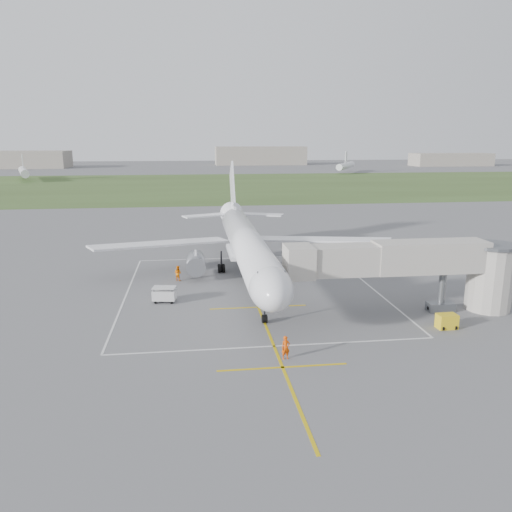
{
  "coord_description": "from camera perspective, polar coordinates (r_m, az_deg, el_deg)",
  "views": [
    {
      "loc": [
        -6.44,
        -58.29,
        16.86
      ],
      "look_at": [
        0.54,
        -4.0,
        4.0
      ],
      "focal_mm": 35.0,
      "sensor_mm": 36.0,
      "label": 1
    }
  ],
  "objects": [
    {
      "name": "grass_strip",
      "position": [
        189.15,
        -5.41,
        8.05
      ],
      "size": [
        700.0,
        120.0,
        0.02
      ],
      "primitive_type": "cube",
      "color": "#384C21",
      "rests_on": "ground"
    },
    {
      "name": "apron_markings",
      "position": [
        55.48,
        -0.32,
        -4.46
      ],
      "size": [
        28.2,
        60.0,
        0.01
      ],
      "color": "#C6A50B",
      "rests_on": "ground"
    },
    {
      "name": "jet_bridge",
      "position": [
        51.42,
        18.45,
        -1.1
      ],
      "size": [
        23.4,
        5.0,
        7.2
      ],
      "color": "#AFA89E",
      "rests_on": "ground"
    },
    {
      "name": "distant_hangars",
      "position": [
        323.84,
        -9.22,
        10.99
      ],
      "size": [
        345.0,
        49.0,
        12.0
      ],
      "color": "gray",
      "rests_on": "ground"
    },
    {
      "name": "ground",
      "position": [
        61.02,
        -0.99,
        -2.82
      ],
      "size": [
        700.0,
        700.0,
        0.0
      ],
      "primitive_type": "plane",
      "color": "#515153",
      "rests_on": "ground"
    },
    {
      "name": "ramp_worker_wing",
      "position": [
        61.55,
        -8.92,
        -1.94
      ],
      "size": [
        1.14,
        1.1,
        1.86
      ],
      "primitive_type": "imported",
      "rotation": [
        0.0,
        0.0,
        2.52
      ],
      "color": "orange",
      "rests_on": "ground"
    },
    {
      "name": "gpu_unit",
      "position": [
        49.03,
        20.98,
        -6.99
      ],
      "size": [
        1.82,
        1.32,
        1.33
      ],
      "rotation": [
        0.0,
        0.0,
        0.04
      ],
      "color": "yellow",
      "rests_on": "ground"
    },
    {
      "name": "baggage_cart",
      "position": [
        53.73,
        -10.43,
        -4.34
      ],
      "size": [
        2.59,
        1.81,
        1.66
      ],
      "rotation": [
        0.0,
        0.0,
        -0.17
      ],
      "color": "silver",
      "rests_on": "ground"
    },
    {
      "name": "airliner",
      "position": [
        60.68,
        -1.08,
        1.36
      ],
      "size": [
        38.93,
        46.75,
        13.52
      ],
      "color": "white",
      "rests_on": "ground"
    },
    {
      "name": "distant_aircraft",
      "position": [
        237.07,
        -6.3,
        9.93
      ],
      "size": [
        164.35,
        60.15,
        8.85
      ],
      "color": "white",
      "rests_on": "ground"
    },
    {
      "name": "ramp_worker_nose",
      "position": [
        39.74,
        3.42,
        -10.42
      ],
      "size": [
        0.74,
        0.54,
        1.88
      ],
      "primitive_type": "imported",
      "rotation": [
        0.0,
        0.0,
        0.14
      ],
      "color": "#E04807",
      "rests_on": "ground"
    }
  ]
}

